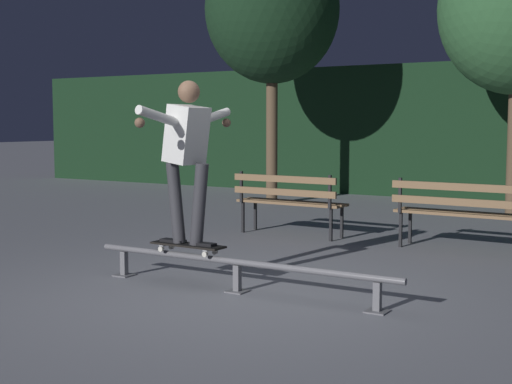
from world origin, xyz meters
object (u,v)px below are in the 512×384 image
(park_bench_left_center, at_px, (459,208))
(tree_far_left, at_px, (272,10))
(park_bench_leftmost, at_px, (288,197))
(skateboarder, at_px, (187,148))
(grind_rail, at_px, (237,267))
(skateboard, at_px, (188,245))

(park_bench_left_center, xyz_separation_m, tree_far_left, (-4.58, 3.41, 3.16))
(park_bench_leftmost, relative_size, park_bench_left_center, 1.00)
(skateboarder, xyz_separation_m, park_bench_leftmost, (-0.63, 3.16, -0.78))
(skateboarder, distance_m, park_bench_leftmost, 3.32)
(skateboarder, bearing_deg, park_bench_left_center, 61.53)
(grind_rail, xyz_separation_m, park_bench_left_center, (1.15, 3.16, 0.30))
(skateboard, height_order, skateboarder, skateboarder)
(grind_rail, distance_m, skateboard, 0.58)
(park_bench_left_center, bearing_deg, park_bench_leftmost, 180.00)
(skateboarder, height_order, park_bench_left_center, skateboarder)
(skateboarder, bearing_deg, tree_far_left, 113.55)
(skateboard, height_order, park_bench_left_center, park_bench_left_center)
(park_bench_left_center, bearing_deg, tree_far_left, 143.35)
(skateboard, bearing_deg, park_bench_left_center, 61.49)
(grind_rail, xyz_separation_m, park_bench_leftmost, (-1.20, 3.16, 0.30))
(grind_rail, bearing_deg, park_bench_left_center, 69.97)
(tree_far_left, bearing_deg, skateboarder, -66.45)
(skateboarder, distance_m, tree_far_left, 7.55)
(grind_rail, height_order, skateboarder, skateboarder)
(grind_rail, bearing_deg, skateboard, 180.00)
(park_bench_left_center, distance_m, tree_far_left, 6.52)
(park_bench_left_center, height_order, tree_far_left, tree_far_left)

